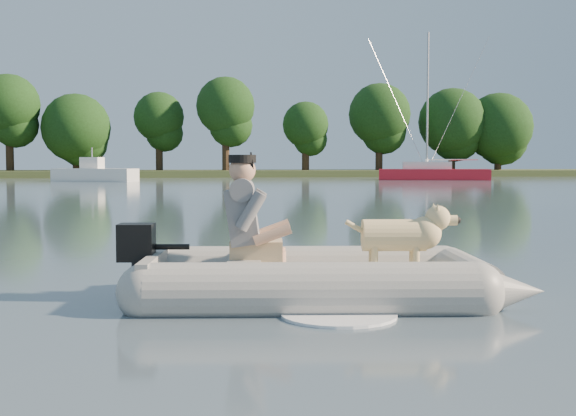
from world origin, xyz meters
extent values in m
plane|color=slate|center=(0.00, 0.00, 0.00)|extent=(160.00, 160.00, 0.00)
cube|color=#47512D|center=(0.00, 62.00, 0.25)|extent=(160.00, 12.00, 0.70)
cylinder|color=#332316|center=(-15.65, 61.01, 2.12)|extent=(0.70, 0.70, 4.24)
sphere|color=#1C4717|center=(-15.65, 61.01, 6.48)|extent=(5.55, 5.55, 5.55)
cylinder|color=#332316|center=(-9.90, 61.33, 1.47)|extent=(0.70, 0.70, 2.94)
sphere|color=#1C4717|center=(-9.90, 61.33, 4.49)|extent=(6.27, 6.27, 6.27)
cylinder|color=#332316|center=(-2.42, 61.95, 1.84)|extent=(0.70, 0.70, 3.67)
sphere|color=#1C4717|center=(-2.42, 61.95, 5.61)|extent=(4.69, 4.69, 4.69)
cylinder|color=#332316|center=(3.70, 60.15, 2.15)|extent=(0.70, 0.70, 4.29)
sphere|color=#1C4717|center=(3.70, 60.15, 6.56)|extent=(5.43, 5.43, 5.43)
cylinder|color=#332316|center=(11.30, 60.43, 1.61)|extent=(0.70, 0.70, 3.21)
sphere|color=#1C4717|center=(11.30, 60.43, 4.91)|extent=(4.41, 4.41, 4.41)
cylinder|color=#332316|center=(18.70, 61.04, 1.97)|extent=(0.70, 0.70, 3.94)
sphere|color=#1C4717|center=(18.70, 61.04, 6.02)|extent=(6.03, 6.03, 6.03)
cylinder|color=#332316|center=(26.27, 61.31, 1.76)|extent=(0.70, 0.70, 3.52)
sphere|color=#1C4717|center=(26.27, 61.31, 5.37)|extent=(6.68, 6.68, 6.68)
cylinder|color=#332316|center=(31.05, 61.08, 1.61)|extent=(0.70, 0.70, 3.21)
sphere|color=#1C4717|center=(31.05, 61.08, 4.91)|extent=(6.79, 6.79, 6.79)
cube|color=red|center=(18.50, 45.60, 0.31)|extent=(8.63, 4.74, 1.03)
cube|color=white|center=(18.01, 45.75, 1.09)|extent=(4.00, 2.82, 0.62)
cylinder|color=#A5A5AA|center=(18.01, 45.75, 6.00)|extent=(0.17, 0.17, 10.34)
camera|label=1|loc=(-1.24, -7.09, 1.32)|focal=45.00mm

